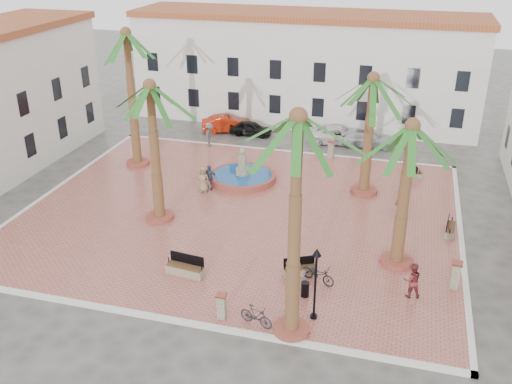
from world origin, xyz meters
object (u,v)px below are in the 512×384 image
bench_se (300,270)px  car_black (251,128)px  bicycle_b (256,316)px  palm_e (410,144)px  car_silver (368,139)px  palm_nw (127,47)px  bench_ne (414,171)px  car_white (339,135)px  lamppost_e (406,162)px  bicycle_a (318,274)px  bollard_se (222,306)px  fountain (243,176)px  pedestrian_north (210,135)px  lamppost_s (316,272)px  bench_e (450,229)px  bench_s (185,269)px  bollard_n (331,149)px  palm_ne (372,93)px  pedestrian_east (401,200)px  pedestrian_fountain_a (203,179)px  cyclist_b (412,280)px  litter_bin (305,289)px  palm_s (297,142)px  pedestrian_fountain_b (209,177)px  car_red (227,124)px  bollard_e (456,275)px

bench_se → car_black: (-8.33, 20.17, 0.20)m
bicycle_b → palm_e: bearing=-22.3°
car_silver → palm_nw: bearing=112.5°
bench_ne → car_white: (-6.13, 5.55, 0.27)m
lamppost_e → bicycle_a: 11.48m
bollard_se → bicycle_b: size_ratio=0.76×
fountain → car_black: 9.88m
palm_nw → car_silver: size_ratio=2.30×
pedestrian_north → lamppost_s: bearing=-148.4°
palm_e → bicycle_b: bearing=-129.6°
lamppost_s → lamppost_e: size_ratio=0.94×
palm_nw → bicycle_a: palm_nw is taller
palm_nw → bollard_se: (11.81, -15.64, -7.91)m
bench_e → lamppost_e: size_ratio=0.45×
bench_s → lamppost_s: size_ratio=0.57×
bollard_n → palm_ne: bearing=-61.4°
lamppost_s → bicycle_a: size_ratio=1.95×
bench_se → pedestrian_east: size_ratio=0.97×
bench_se → pedestrian_fountain_a: 11.48m
cyclist_b → car_silver: (-3.97, 20.46, -0.42)m
pedestrian_fountain_a → palm_e: bearing=-24.9°
litter_bin → pedestrian_east: 10.72m
bollard_se → litter_bin: bearing=38.6°
bollard_n → bicycle_b: size_ratio=0.85×
palm_s → pedestrian_north: bearing=118.3°
bench_e → car_white: car_white is taller
bench_e → bollard_se: bollard_se is taller
cyclist_b → pedestrian_north: (-16.09, 16.75, 0.05)m
bicycle_b → litter_bin: bearing=-14.0°
palm_nw → bench_e: bearing=-12.2°
pedestrian_fountain_b → car_silver: bearing=47.3°
bench_ne → bicycle_a: bicycle_a is taller
palm_ne → pedestrian_fountain_a: (-10.26, -2.68, -5.87)m
lamppost_s → bicycle_a: (-0.31, 2.86, -1.96)m
car_black → cyclist_b: bearing=-145.4°
bench_e → car_red: car_red is taller
palm_ne → bicycle_a: 12.86m
bicycle_b → car_black: size_ratio=0.46×
lamppost_e → litter_bin: bearing=-108.2°
bollard_se → car_white: (1.80, 24.63, -0.13)m
bench_ne → bollard_e: size_ratio=1.22×
bench_ne → bollard_n: (-6.18, 1.61, 0.47)m
bench_e → litter_bin: size_ratio=2.24×
bollard_n → pedestrian_north: pedestrian_north is taller
palm_ne → cyclist_b: (3.33, -11.19, -5.84)m
lamppost_s → pedestrian_north: size_ratio=1.90×
palm_s → bollard_n: size_ratio=7.20×
pedestrian_fountain_b → pedestrian_north: pedestrian_north is taller
bench_se → bicycle_b: (-1.04, -4.49, 0.24)m
lamppost_e → pedestrian_fountain_a: bearing=-170.2°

